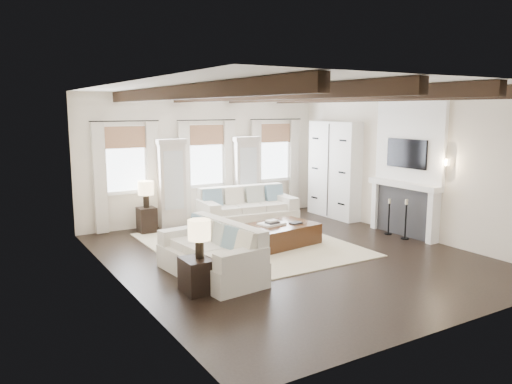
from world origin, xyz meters
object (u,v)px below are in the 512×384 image
sofa_back (247,212)px  side_table_back (147,220)px  ottoman (276,235)px  side_table_front (200,275)px  sofa_left (213,255)px

sofa_back → side_table_back: size_ratio=4.02×
ottoman → side_table_back: (-1.95, 2.45, 0.08)m
sofa_back → side_table_front: size_ratio=4.41×
side_table_back → sofa_back: bearing=-18.6°
sofa_back → sofa_left: bearing=-129.2°
sofa_left → ottoman: sofa_left is taller
sofa_back → side_table_back: 2.34m
sofa_back → sofa_left: (-2.25, -2.76, -0.02)m
side_table_front → sofa_left: bearing=47.9°
side_table_back → sofa_left: bearing=-90.4°
sofa_back → side_table_back: bearing=161.4°
side_table_front → side_table_back: (0.54, 4.07, 0.03)m
sofa_left → side_table_front: (-0.51, -0.57, -0.10)m
ottoman → side_table_back: bearing=120.9°
ottoman → side_table_front: side_table_front is taller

